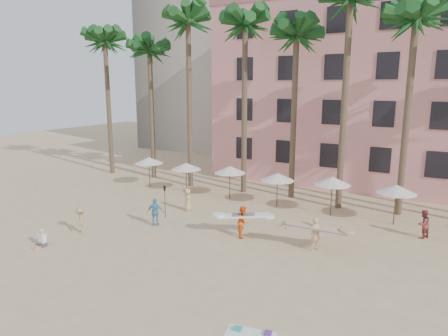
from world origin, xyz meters
TOP-DOWN VIEW (x-y plane):
  - ground at (0.00, 0.00)m, footprint 120.00×120.00m
  - pink_hotel at (7.00, 26.00)m, footprint 35.00×14.00m
  - palm_row at (0.51, 15.00)m, footprint 44.40×5.40m
  - umbrella_row at (-3.00, 12.50)m, footprint 22.50×2.70m
  - beach_towel at (4.13, -2.42)m, footprint 1.96×1.34m
  - carrier_yellow at (3.83, 6.11)m, footprint 3.31×1.44m
  - carrier_white at (-0.45, 5.96)m, footprint 2.99×1.85m
  - beachgoers at (-3.03, 6.30)m, footprint 19.07×10.43m
  - paddle at (-6.60, 6.47)m, footprint 0.18×0.04m
  - seated_man at (-9.49, -0.90)m, footprint 0.43×0.75m

SIDE VIEW (x-z plane):
  - ground at x=0.00m, z-range 0.00..0.00m
  - beach_towel at x=4.13m, z-range -0.04..0.10m
  - seated_man at x=-9.49m, z-range -0.15..0.82m
  - beachgoers at x=-3.03m, z-range -0.06..1.74m
  - carrier_white at x=-0.45m, z-range 0.06..1.92m
  - carrier_yellow at x=3.83m, z-range 0.11..1.98m
  - paddle at x=-6.60m, z-range 0.30..2.52m
  - umbrella_row at x=-3.00m, z-range 0.97..3.69m
  - pink_hotel at x=7.00m, z-range 0.00..16.00m
  - palm_row at x=0.51m, z-range 4.82..21.12m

